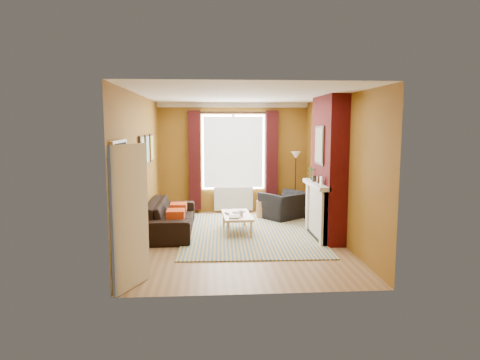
# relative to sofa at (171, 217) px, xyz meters

# --- Properties ---
(ground) EXTENTS (5.50, 5.50, 0.00)m
(ground) POSITION_rel_sofa_xyz_m (1.42, -0.66, -0.34)
(ground) COLOR olive
(ground) RESTS_ON ground
(room_walls) EXTENTS (3.82, 5.54, 2.83)m
(room_walls) POSITION_rel_sofa_xyz_m (2.06, -0.38, 1.05)
(room_walls) COLOR brown
(room_walls) RESTS_ON ground
(striped_rug) EXTENTS (2.84, 3.87, 0.02)m
(striped_rug) POSITION_rel_sofa_xyz_m (1.65, -0.15, -0.33)
(striped_rug) COLOR #335E8E
(striped_rug) RESTS_ON ground
(sofa) EXTENTS (0.90, 2.30, 0.67)m
(sofa) POSITION_rel_sofa_xyz_m (0.00, 0.00, 0.00)
(sofa) COLOR black
(sofa) RESTS_ON ground
(armchair) EXTENTS (1.31, 1.28, 0.64)m
(armchair) POSITION_rel_sofa_xyz_m (2.60, 1.14, -0.01)
(armchair) COLOR black
(armchair) RESTS_ON ground
(coffee_table) EXTENTS (0.63, 1.18, 0.38)m
(coffee_table) POSITION_rel_sofa_xyz_m (1.38, -0.08, 0.01)
(coffee_table) COLOR tan
(coffee_table) RESTS_ON ground
(wicker_stool) EXTENTS (0.41, 0.41, 0.43)m
(wicker_stool) POSITION_rel_sofa_xyz_m (2.10, 1.26, -0.12)
(wicker_stool) COLOR #A07545
(wicker_stool) RESTS_ON ground
(floor_lamp) EXTENTS (0.27, 0.27, 1.58)m
(floor_lamp) POSITION_rel_sofa_xyz_m (2.97, 1.70, 0.91)
(floor_lamp) COLOR black
(floor_lamp) RESTS_ON ground
(book_a) EXTENTS (0.23, 0.30, 0.03)m
(book_a) POSITION_rel_sofa_xyz_m (1.20, -0.39, 0.06)
(book_a) COLOR #999999
(book_a) RESTS_ON coffee_table
(book_b) EXTENTS (0.30, 0.32, 0.02)m
(book_b) POSITION_rel_sofa_xyz_m (1.36, 0.19, 0.06)
(book_b) COLOR #999999
(book_b) RESTS_ON coffee_table
(mug) EXTENTS (0.13, 0.13, 0.09)m
(mug) POSITION_rel_sofa_xyz_m (1.46, -0.22, 0.09)
(mug) COLOR #999999
(mug) RESTS_ON coffee_table
(tv_remote) EXTENTS (0.09, 0.17, 0.02)m
(tv_remote) POSITION_rel_sofa_xyz_m (1.17, -0.01, 0.06)
(tv_remote) COLOR #242527
(tv_remote) RESTS_ON coffee_table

